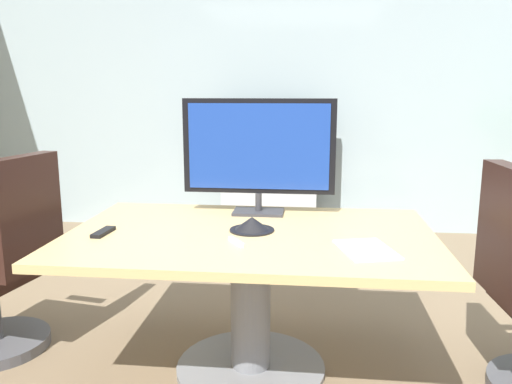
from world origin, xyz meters
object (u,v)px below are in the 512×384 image
office_chair_left (4,272)px  conference_phone (252,225)px  conference_table (251,270)px  wall_display_unit (270,192)px  remote_control (103,232)px  tv_monitor (259,150)px

office_chair_left → conference_phone: 1.38m
conference_table → office_chair_left: 1.34m
wall_display_unit → remote_control: size_ratio=7.71×
remote_control → office_chair_left: bearing=170.2°
office_chair_left → conference_phone: office_chair_left is taller
office_chair_left → tv_monitor: 1.52m
tv_monitor → conference_phone: size_ratio=3.82×
conference_table → conference_phone: conference_phone is taller
conference_table → conference_phone: 0.23m
conference_phone → remote_control: conference_phone is taller
conference_table → remote_control: size_ratio=10.46×
office_chair_left → remote_control: size_ratio=6.41×
conference_table → tv_monitor: tv_monitor is taller
conference_table → remote_control: 0.74m
tv_monitor → conference_table: bearing=-89.8°
conference_table → office_chair_left: size_ratio=1.63×
conference_phone → conference_table: bearing=-99.2°
conference_table → tv_monitor: bearing=90.2°
tv_monitor → wall_display_unit: 2.16m
conference_table → wall_display_unit: 2.46m
tv_monitor → wall_display_unit: (-0.11, 2.06, -0.65)m
office_chair_left → wall_display_unit: 2.70m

